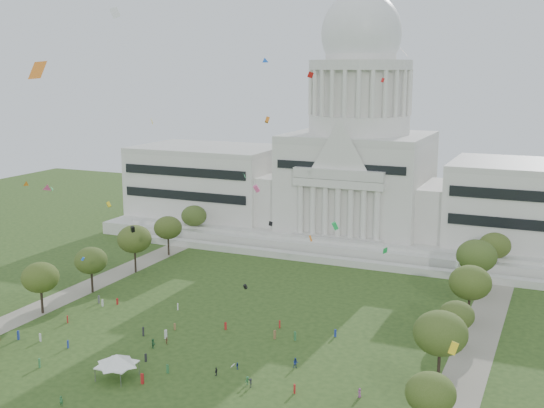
{
  "coord_description": "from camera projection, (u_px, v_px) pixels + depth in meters",
  "views": [
    {
      "loc": [
        62.28,
        -96.6,
        54.92
      ],
      "look_at": [
        0.0,
        45.0,
        24.0
      ],
      "focal_mm": 45.0,
      "sensor_mm": 36.0,
      "label": 1
    }
  ],
  "objects": [
    {
      "name": "event_tent",
      "position": [
        117.0,
        359.0,
        122.2
      ],
      "size": [
        8.68,
        8.68,
        4.64
      ],
      "color": "#4C4C4C",
      "rests_on": "ground"
    },
    {
      "name": "row_tree_r_4",
      "position": [
        470.0,
        283.0,
        147.49
      ],
      "size": [
        9.19,
        9.19,
        13.06
      ],
      "color": "black",
      "rests_on": "ground"
    },
    {
      "name": "person_5",
      "position": [
        153.0,
        343.0,
        135.85
      ],
      "size": [
        1.86,
        1.69,
        1.95
      ],
      "primitive_type": "imported",
      "rotation": [
        0.0,
        0.0,
        2.47
      ],
      "color": "#33723F",
      "rests_on": "ground"
    },
    {
      "name": "row_tree_l_6",
      "position": [
        194.0,
        216.0,
        218.96
      ],
      "size": [
        8.19,
        8.19,
        11.64
      ],
      "color": "black",
      "rests_on": "ground"
    },
    {
      "name": "person_4",
      "position": [
        216.0,
        371.0,
        123.7
      ],
      "size": [
        0.52,
        0.94,
        1.6
      ],
      "primitive_type": "imported",
      "rotation": [
        0.0,
        0.0,
        4.72
      ],
      "color": "#26262B",
      "rests_on": "ground"
    },
    {
      "name": "person_10",
      "position": [
        237.0,
        366.0,
        126.31
      ],
      "size": [
        0.43,
        0.78,
        1.33
      ],
      "primitive_type": "imported",
      "rotation": [
        0.0,
        0.0,
        1.57
      ],
      "color": "navy",
      "rests_on": "ground"
    },
    {
      "name": "row_tree_r_5",
      "position": [
        477.0,
        256.0,
        165.96
      ],
      "size": [
        9.82,
        9.82,
        13.96
      ],
      "color": "black",
      "rests_on": "ground"
    },
    {
      "name": "ground",
      "position": [
        171.0,
        380.0,
        122.06
      ],
      "size": [
        400.0,
        400.0,
        0.0
      ],
      "primitive_type": "plane",
      "color": "#2B4519",
      "rests_on": "ground"
    },
    {
      "name": "capitol",
      "position": [
        357.0,
        171.0,
        219.66
      ],
      "size": [
        160.0,
        64.5,
        91.3
      ],
      "color": "beige",
      "rests_on": "ground"
    },
    {
      "name": "person_9",
      "position": [
        247.0,
        381.0,
        120.1
      ],
      "size": [
        1.01,
        1.16,
        1.61
      ],
      "primitive_type": "imported",
      "rotation": [
        0.0,
        0.0,
        1.0
      ],
      "color": "#33723F",
      "rests_on": "ground"
    },
    {
      "name": "person_8",
      "position": [
        167.0,
        341.0,
        137.92
      ],
      "size": [
        0.83,
        0.75,
        1.45
      ],
      "primitive_type": "imported",
      "rotation": [
        0.0,
        0.0,
        2.57
      ],
      "color": "olive",
      "rests_on": "ground"
    },
    {
      "name": "person_3",
      "position": [
        250.0,
        383.0,
        119.11
      ],
      "size": [
        1.06,
        1.19,
        1.65
      ],
      "primitive_type": "imported",
      "rotation": [
        0.0,
        0.0,
        5.32
      ],
      "color": "#26262B",
      "rests_on": "ground"
    },
    {
      "name": "row_tree_l_3",
      "position": [
        91.0,
        261.0,
        168.3
      ],
      "size": [
        8.12,
        8.12,
        11.55
      ],
      "color": "black",
      "rests_on": "ground"
    },
    {
      "name": "row_tree_r_2",
      "position": [
        440.0,
        333.0,
        118.39
      ],
      "size": [
        9.55,
        9.55,
        13.58
      ],
      "color": "black",
      "rests_on": "ground"
    },
    {
      "name": "path_left",
      "position": [
        70.0,
        295.0,
        167.94
      ],
      "size": [
        8.0,
        160.0,
        0.04
      ],
      "primitive_type": "cube",
      "color": "gray",
      "rests_on": "ground"
    },
    {
      "name": "person_0",
      "position": [
        360.0,
        393.0,
        115.54
      ],
      "size": [
        0.94,
        0.94,
        1.65
      ],
      "primitive_type": "imported",
      "rotation": [
        0.0,
        0.0,
        5.48
      ],
      "color": "#994C8C",
      "rests_on": "ground"
    },
    {
      "name": "row_tree_r_3",
      "position": [
        457.0,
        315.0,
        134.1
      ],
      "size": [
        7.01,
        7.01,
        9.98
      ],
      "color": "black",
      "rests_on": "ground"
    },
    {
      "name": "person_2",
      "position": [
        296.0,
        363.0,
        126.83
      ],
      "size": [
        1.12,
        0.94,
        1.97
      ],
      "primitive_type": "imported",
      "rotation": [
        0.0,
        0.0,
        0.44
      ],
      "color": "navy",
      "rests_on": "ground"
    },
    {
      "name": "distant_crowd",
      "position": [
        152.0,
        335.0,
        140.54
      ],
      "size": [
        64.6,
        37.52,
        1.94
      ],
      "color": "#B21E1E",
      "rests_on": "ground"
    },
    {
      "name": "row_tree_r_1",
      "position": [
        431.0,
        393.0,
        100.75
      ],
      "size": [
        7.58,
        7.58,
        10.78
      ],
      "color": "black",
      "rests_on": "ground"
    },
    {
      "name": "path_right",
      "position": [
        470.0,
        361.0,
        130.04
      ],
      "size": [
        8.0,
        160.0,
        0.04
      ],
      "primitive_type": "cube",
      "color": "gray",
      "rests_on": "ground"
    },
    {
      "name": "row_tree_l_2",
      "position": [
        40.0,
        277.0,
        153.71
      ],
      "size": [
        8.42,
        8.42,
        11.97
      ],
      "color": "black",
      "rests_on": "ground"
    },
    {
      "name": "row_tree_l_5",
      "position": [
        168.0,
        228.0,
        202.0
      ],
      "size": [
        8.33,
        8.33,
        11.85
      ],
      "color": "black",
      "rests_on": "ground"
    },
    {
      "name": "kite_swarm",
      "position": [
        211.0,
        221.0,
        119.34
      ],
      "size": [
        92.44,
        102.16,
        64.16
      ],
      "color": "red",
      "rests_on": "ground"
    },
    {
      "name": "row_tree_l_4",
      "position": [
        134.0,
        239.0,
        184.68
      ],
      "size": [
        9.29,
        9.29,
        13.21
      ],
      "color": "black",
      "rests_on": "ground"
    },
    {
      "name": "person_7",
      "position": [
        61.0,
        401.0,
        112.64
      ],
      "size": [
        0.74,
        0.61,
        1.78
      ],
      "primitive_type": "imported",
      "rotation": [
        0.0,
        0.0,
        3.37
      ],
      "color": "#33723F",
      "rests_on": "ground"
    },
    {
      "name": "row_tree_r_6",
      "position": [
        495.0,
        246.0,
        181.36
      ],
      "size": [
        8.42,
        8.42,
        11.97
      ],
      "color": "black",
      "rests_on": "ground"
    }
  ]
}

